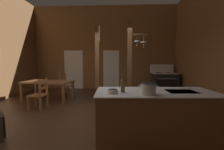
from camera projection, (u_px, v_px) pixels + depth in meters
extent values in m
cube|color=#382316|center=(90.00, 118.00, 4.01)|extent=(8.17, 8.93, 0.10)
cube|color=brown|center=(104.00, 48.00, 7.93)|extent=(8.17, 0.14, 4.36)
cube|color=white|center=(74.00, 70.00, 8.03)|extent=(1.00, 0.01, 2.05)
cube|color=white|center=(111.00, 70.00, 7.94)|extent=(0.84, 0.01, 2.05)
cube|color=brown|center=(155.00, 116.00, 2.76)|extent=(2.14, 0.99, 0.90)
cube|color=silver|center=(155.00, 92.00, 2.72)|extent=(2.20, 1.05, 0.02)
cube|color=black|center=(181.00, 91.00, 2.72)|extent=(0.54, 0.42, 0.00)
cube|color=black|center=(149.00, 127.00, 3.23)|extent=(1.99, 0.13, 0.10)
cube|color=#262626|center=(164.00, 83.00, 7.02)|extent=(1.12, 0.79, 0.90)
cube|color=black|center=(167.00, 85.00, 6.64)|extent=(0.93, 0.04, 0.52)
cylinder|color=silver|center=(167.00, 79.00, 6.59)|extent=(0.83, 0.05, 0.02)
cube|color=silver|center=(164.00, 73.00, 6.98)|extent=(1.16, 0.83, 0.03)
cube|color=silver|center=(162.00, 69.00, 7.32)|extent=(1.14, 0.07, 0.40)
cylinder|color=black|center=(171.00, 73.00, 6.82)|extent=(0.21, 0.21, 0.01)
cylinder|color=black|center=(160.00, 73.00, 6.83)|extent=(0.21, 0.21, 0.01)
cylinder|color=black|center=(168.00, 73.00, 7.12)|extent=(0.21, 0.21, 0.01)
cylinder|color=black|center=(158.00, 73.00, 7.13)|extent=(0.21, 0.21, 0.01)
cylinder|color=black|center=(174.00, 76.00, 6.58)|extent=(0.04, 0.03, 0.04)
cylinder|color=black|center=(169.00, 76.00, 6.59)|extent=(0.04, 0.03, 0.04)
cylinder|color=black|center=(164.00, 76.00, 6.59)|extent=(0.04, 0.03, 0.04)
cylinder|color=black|center=(159.00, 76.00, 6.59)|extent=(0.04, 0.03, 0.04)
cube|color=brown|center=(129.00, 65.00, 4.76)|extent=(0.14, 0.14, 2.71)
cube|color=brown|center=(137.00, 35.00, 4.66)|extent=(0.61, 0.10, 0.06)
cylinder|color=silver|center=(137.00, 38.00, 4.66)|extent=(0.01, 0.01, 0.19)
cylinder|color=silver|center=(137.00, 41.00, 4.67)|extent=(0.19, 0.19, 0.04)
cylinder|color=silver|center=(137.00, 44.00, 4.68)|extent=(0.02, 0.02, 0.14)
cylinder|color=silver|center=(144.00, 38.00, 4.65)|extent=(0.01, 0.01, 0.22)
cylinder|color=silver|center=(144.00, 42.00, 4.66)|extent=(0.22, 0.22, 0.04)
cylinder|color=silver|center=(144.00, 45.00, 4.67)|extent=(0.02, 0.02, 0.14)
cube|color=brown|center=(97.00, 65.00, 5.30)|extent=(0.14, 0.14, 2.71)
cube|color=brown|center=(48.00, 82.00, 5.52)|extent=(1.79, 1.08, 0.06)
cube|color=brown|center=(36.00, 89.00, 6.06)|extent=(0.09, 0.09, 0.68)
cube|color=brown|center=(73.00, 90.00, 5.82)|extent=(0.09, 0.09, 0.68)
cube|color=brown|center=(22.00, 93.00, 5.29)|extent=(0.09, 0.09, 0.68)
cube|color=brown|center=(63.00, 95.00, 5.05)|extent=(0.09, 0.09, 0.68)
cube|color=olive|center=(67.00, 86.00, 6.38)|extent=(0.54, 0.54, 0.04)
cube|color=olive|center=(73.00, 90.00, 6.53)|extent=(0.06, 0.06, 0.41)
cube|color=olive|center=(68.00, 92.00, 6.16)|extent=(0.06, 0.06, 0.41)
cube|color=olive|center=(65.00, 84.00, 6.62)|extent=(0.06, 0.06, 0.95)
cube|color=olive|center=(60.00, 85.00, 6.25)|extent=(0.06, 0.06, 0.95)
cube|color=olive|center=(63.00, 76.00, 6.40)|extent=(0.13, 0.38, 0.07)
cube|color=olive|center=(63.00, 80.00, 6.42)|extent=(0.13, 0.38, 0.07)
cube|color=olive|center=(38.00, 95.00, 4.59)|extent=(0.47, 0.47, 0.04)
cube|color=olive|center=(28.00, 104.00, 4.44)|extent=(0.05, 0.05, 0.41)
cube|color=olive|center=(36.00, 101.00, 4.82)|extent=(0.05, 0.05, 0.41)
cube|color=olive|center=(40.00, 95.00, 4.37)|extent=(0.05, 0.05, 0.95)
cube|color=olive|center=(47.00, 93.00, 4.75)|extent=(0.05, 0.05, 0.95)
cube|color=olive|center=(43.00, 82.00, 4.53)|extent=(0.06, 0.38, 0.07)
cube|color=olive|center=(43.00, 88.00, 4.54)|extent=(0.06, 0.38, 0.07)
cylinder|color=black|center=(4.00, 128.00, 2.75)|extent=(0.06, 0.06, 0.38)
cylinder|color=black|center=(4.00, 124.00, 2.90)|extent=(0.06, 0.06, 0.38)
cylinder|color=silver|center=(148.00, 89.00, 2.48)|extent=(0.25, 0.25, 0.18)
cylinder|color=black|center=(148.00, 83.00, 2.47)|extent=(0.26, 0.26, 0.01)
cylinder|color=silver|center=(140.00, 86.00, 2.49)|extent=(0.05, 0.02, 0.02)
cylinder|color=silver|center=(157.00, 86.00, 2.47)|extent=(0.05, 0.02, 0.02)
cylinder|color=silver|center=(113.00, 91.00, 2.56)|extent=(0.19, 0.19, 0.06)
cylinder|color=black|center=(113.00, 89.00, 2.56)|extent=(0.15, 0.15, 0.00)
cylinder|color=brown|center=(123.00, 86.00, 2.66)|extent=(0.08, 0.08, 0.22)
cylinder|color=brown|center=(123.00, 78.00, 2.64)|extent=(0.03, 0.03, 0.08)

